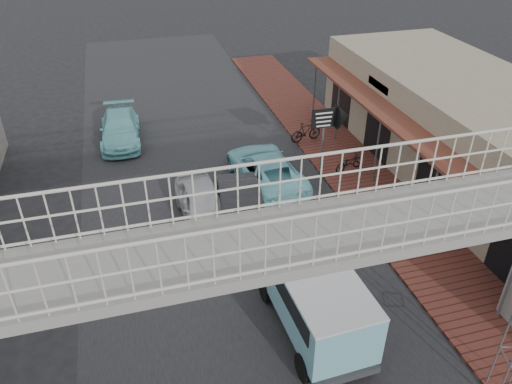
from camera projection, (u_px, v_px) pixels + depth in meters
ground at (245, 293)px, 15.58m from camera, size 120.00×120.00×0.00m
road_strip at (245, 293)px, 15.57m from camera, size 10.00×60.00×0.01m
sidewalk at (386, 208)px, 19.47m from camera, size 3.00×40.00×0.10m
shophouse_row at (480, 138)px, 20.26m from camera, size 7.20×18.00×4.00m
footbridge at (291, 311)px, 10.62m from camera, size 16.40×2.40×6.34m
white_hatchback at (203, 204)px, 18.52m from camera, size 1.87×4.19×1.40m
dark_sedan at (241, 209)px, 18.22m from camera, size 2.03×4.50×1.43m
angkot_curb at (265, 169)px, 20.80m from camera, size 2.70×5.13×1.38m
angkot_far at (120, 129)px, 24.20m from camera, size 2.03×4.56×1.30m
angkot_van at (316, 295)px, 13.60m from camera, size 2.17×4.44×2.14m
motorcycle_near at (349, 162)px, 21.68m from camera, size 1.60×0.97×0.79m
motorcycle_far at (306, 132)px, 24.04m from camera, size 1.70×0.77×0.99m
arrow_sign at (340, 117)px, 21.00m from camera, size 1.67×1.06×2.89m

